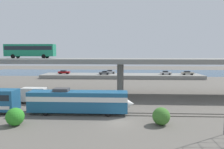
{
  "coord_description": "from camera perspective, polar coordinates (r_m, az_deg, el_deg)",
  "views": [
    {
      "loc": [
        0.59,
        -29.97,
        9.88
      ],
      "look_at": [
        -1.95,
        20.34,
        4.78
      ],
      "focal_mm": 34.81,
      "sensor_mm": 36.0,
      "label": 1
    }
  ],
  "objects": [
    {
      "name": "harbor_water",
      "position": [
        108.42,
        2.57,
        0.54
      ],
      "size": [
        140.0,
        36.0,
        0.01
      ],
      "primitive_type": "cube",
      "color": "navy",
      "rests_on": "ground_plane"
    },
    {
      "name": "transit_bus_on_overpass",
      "position": [
        56.42,
        -20.69,
        6.09
      ],
      "size": [
        12.0,
        2.68,
        3.4
      ],
      "color": "#197A56",
      "rests_on": "highway_overpass"
    },
    {
      "name": "shrub_left",
      "position": [
        32.72,
        -24.11,
        -10.08
      ],
      "size": [
        2.44,
        2.44,
        2.44
      ],
      "primitive_type": "sphere",
      "color": "#2E8A26",
      "rests_on": "ground_plane"
    },
    {
      "name": "ground_plane",
      "position": [
        31.56,
        1.71,
        -12.46
      ],
      "size": [
        260.0,
        260.0,
        0.0
      ],
      "primitive_type": "plane",
      "color": "#605B54"
    },
    {
      "name": "shrub_right",
      "position": [
        30.92,
        12.8,
        -10.64
      ],
      "size": [
        2.43,
        2.43,
        2.43
      ],
      "primitive_type": "sphere",
      "color": "#3D772C",
      "rests_on": "ground_plane"
    },
    {
      "name": "parked_car_2",
      "position": [
        87.89,
        -0.47,
        0.75
      ],
      "size": [
        4.13,
        1.86,
        1.5
      ],
      "color": "#B7B7BC",
      "rests_on": "pier_parking_lot"
    },
    {
      "name": "parked_car_4",
      "position": [
        83.61,
        -2.02,
        0.49
      ],
      "size": [
        4.01,
        1.91,
        1.5
      ],
      "rotation": [
        0.0,
        0.0,
        3.14
      ],
      "color": "#515459",
      "rests_on": "pier_parking_lot"
    },
    {
      "name": "parked_car_1",
      "position": [
        87.8,
        19.22,
        0.43
      ],
      "size": [
        4.54,
        1.82,
        1.5
      ],
      "color": "#9E998C",
      "rests_on": "pier_parking_lot"
    },
    {
      "name": "rail_strip_far",
      "position": [
        36.09,
        1.87,
        -10.01
      ],
      "size": [
        110.0,
        0.12,
        0.12
      ],
      "primitive_type": "cube",
      "color": "#59544C",
      "rests_on": "ground_plane"
    },
    {
      "name": "train_locomotive",
      "position": [
        35.41,
        -7.61,
        -6.81
      ],
      "size": [
        16.92,
        3.04,
        4.18
      ],
      "color": "#1E5984",
      "rests_on": "ground_plane"
    },
    {
      "name": "highway_overpass",
      "position": [
        50.02,
        2.21,
        3.37
      ],
      "size": [
        96.0,
        10.62,
        8.49
      ],
      "color": "gray",
      "rests_on": "ground_plane"
    },
    {
      "name": "parked_car_3",
      "position": [
        86.28,
        13.95,
        0.49
      ],
      "size": [
        4.15,
        1.94,
        1.5
      ],
      "color": "#B7B7BC",
      "rests_on": "pier_parking_lot"
    },
    {
      "name": "parked_car_0",
      "position": [
        88.26,
        -12.5,
        0.64
      ],
      "size": [
        4.5,
        1.93,
        1.5
      ],
      "color": "maroon",
      "rests_on": "pier_parking_lot"
    },
    {
      "name": "pier_parking_lot",
      "position": [
        85.47,
        2.48,
        -0.39
      ],
      "size": [
        61.98,
        10.96,
        1.41
      ],
      "primitive_type": "cube",
      "color": "gray",
      "rests_on": "ground_plane"
    },
    {
      "name": "rail_strip_near",
      "position": [
        34.65,
        1.83,
        -10.69
      ],
      "size": [
        110.0,
        0.12,
        0.12
      ],
      "primitive_type": "cube",
      "color": "#59544C",
      "rests_on": "ground_plane"
    },
    {
      "name": "service_truck_west",
      "position": [
        45.72,
        -20.72,
        -4.99
      ],
      "size": [
        6.8,
        2.46,
        3.04
      ],
      "rotation": [
        0.0,
        0.0,
        3.14
      ],
      "color": "#B7B7BC",
      "rests_on": "ground_plane"
    }
  ]
}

